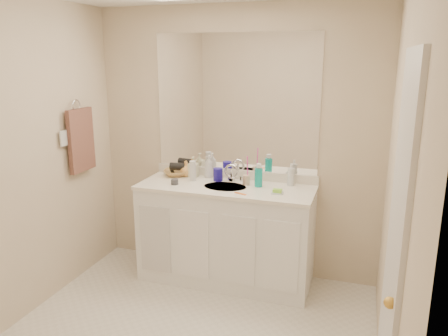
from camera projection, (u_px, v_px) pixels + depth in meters
name	position (u px, v px, depth m)	size (l,w,h in m)	color
wall_back	(235.00, 143.00, 3.93)	(2.60, 0.02, 2.40)	beige
wall_front	(22.00, 278.00, 1.53)	(2.60, 0.02, 2.40)	beige
wall_left	(9.00, 166.00, 3.12)	(0.02, 2.60, 2.40)	beige
wall_right	(397.00, 202.00, 2.34)	(0.02, 2.60, 2.40)	beige
vanity_cabinet	(226.00, 235.00, 3.86)	(1.50, 0.55, 0.85)	white
countertop	(226.00, 187.00, 3.76)	(1.52, 0.57, 0.03)	white
backsplash	(235.00, 174.00, 3.98)	(1.52, 0.03, 0.08)	silver
sink_basin	(225.00, 188.00, 3.74)	(0.37, 0.37, 0.02)	beige
faucet	(231.00, 175.00, 3.89)	(0.02, 0.02, 0.11)	silver
mirror	(235.00, 103.00, 3.83)	(1.48, 0.01, 1.20)	white
blue_mug	(218.00, 175.00, 3.89)	(0.08, 0.08, 0.11)	#2117A4
tan_cup	(246.00, 180.00, 3.78)	(0.06, 0.06, 0.08)	beige
toothbrush	(248.00, 168.00, 3.75)	(0.01, 0.01, 0.21)	#FC42B4
mouthwash_bottle	(259.00, 177.00, 3.71)	(0.07, 0.07, 0.16)	#0DA79E
clear_pump_bottle	(291.00, 177.00, 3.75)	(0.06, 0.06, 0.15)	silver
soap_dish	(277.00, 193.00, 3.54)	(0.10, 0.08, 0.01)	silver
green_soap	(277.00, 191.00, 3.53)	(0.07, 0.05, 0.03)	#8DDE36
orange_comb	(240.00, 194.00, 3.53)	(0.11, 0.02, 0.00)	orange
dark_jar	(175.00, 182.00, 3.79)	(0.06, 0.06, 0.05)	#37383E
extra_white_bottle	(193.00, 171.00, 3.89)	(0.06, 0.06, 0.18)	silver
soap_bottle_white	(209.00, 167.00, 3.99)	(0.08, 0.08, 0.20)	silver
soap_bottle_cream	(193.00, 167.00, 4.02)	(0.08, 0.09, 0.19)	beige
soap_bottle_yellow	(186.00, 169.00, 4.04)	(0.11, 0.11, 0.15)	#EDB05C
wicker_basket	(176.00, 173.00, 4.07)	(0.23, 0.23, 0.06)	#AF8346
hair_dryer	(178.00, 166.00, 4.04)	(0.07, 0.07, 0.14)	black
towel_ring	(76.00, 106.00, 3.74)	(0.11, 0.11, 0.01)	silver
hand_towel	(81.00, 140.00, 3.81)	(0.04, 0.32, 0.55)	#4F312A
switch_plate	(64.00, 138.00, 3.62)	(0.01, 0.09, 0.13)	silver
door	(394.00, 260.00, 2.11)	(0.02, 0.82, 2.00)	silver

